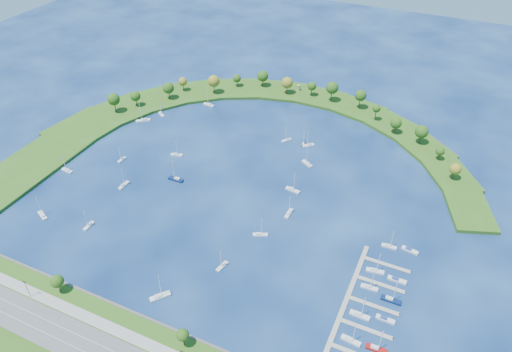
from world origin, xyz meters
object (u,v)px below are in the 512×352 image
at_px(moored_boat_7, 160,296).
at_px(docked_boat_8, 375,271).
at_px(moored_boat_14, 176,179).
at_px(moored_boat_13, 308,145).
at_px(moored_boat_1, 122,159).
at_px(docked_boat_6, 369,287).
at_px(moored_boat_16, 177,154).
at_px(docked_boat_2, 351,340).
at_px(moored_boat_3, 143,120).
at_px(moored_boat_10, 289,213).
at_px(moored_boat_8, 161,114).
at_px(moored_boat_11, 303,143).
at_px(moored_boat_0, 89,225).
at_px(moored_boat_17, 222,266).
at_px(docked_boat_11, 410,250).
at_px(harbor_tower, 299,88).
at_px(moored_boat_12, 209,104).
at_px(moored_boat_18, 307,163).
at_px(moored_boat_9, 124,185).
at_px(docked_boat_4, 360,315).
at_px(docked_boat_5, 385,319).
at_px(moored_boat_6, 42,215).
at_px(docked_boat_9, 397,280).
at_px(docked_boat_3, 376,348).
at_px(moored_boat_2, 287,140).
at_px(moored_boat_4, 260,234).
at_px(moored_boat_15, 293,190).
at_px(moored_boat_5, 67,170).
at_px(docked_boat_10, 389,246).
at_px(docked_boat_7, 391,299).
at_px(dock_system, 360,313).

height_order(moored_boat_7, docked_boat_8, moored_boat_7).
bearing_deg(moored_boat_14, moored_boat_13, -132.18).
bearing_deg(moored_boat_1, docked_boat_6, 83.27).
bearing_deg(moored_boat_16, docked_boat_2, -48.78).
height_order(moored_boat_1, moored_boat_3, moored_boat_3).
relative_size(moored_boat_10, moored_boat_13, 0.99).
relative_size(moored_boat_8, moored_boat_11, 1.09).
bearing_deg(moored_boat_0, moored_boat_16, 173.54).
height_order(moored_boat_17, docked_boat_11, moored_boat_17).
relative_size(harbor_tower, moored_boat_12, 0.34).
distance_m(moored_boat_18, docked_boat_11, 85.92).
height_order(moored_boat_7, moored_boat_9, moored_boat_7).
bearing_deg(docked_boat_4, docked_boat_6, 91.64).
xyz_separation_m(moored_boat_11, docked_boat_5, (79.57, -113.36, -0.25)).
distance_m(moored_boat_6, docked_boat_9, 185.84).
bearing_deg(docked_boat_3, moored_boat_2, 123.38).
xyz_separation_m(moored_boat_4, moored_boat_13, (-5.90, 88.57, 0.01)).
relative_size(moored_boat_4, moored_boat_13, 0.96).
height_order(moored_boat_14, docked_boat_6, moored_boat_14).
distance_m(moored_boat_6, moored_boat_15, 137.78).
bearing_deg(moored_boat_0, moored_boat_5, -127.81).
distance_m(moored_boat_3, moored_boat_14, 74.82).
relative_size(docked_boat_3, docked_boat_10, 1.19).
height_order(docked_boat_8, docked_boat_9, docked_boat_8).
distance_m(moored_boat_1, docked_boat_10, 168.14).
distance_m(moored_boat_12, docked_boat_8, 185.48).
height_order(moored_boat_10, moored_boat_12, moored_boat_12).
relative_size(moored_boat_8, docked_boat_7, 0.83).
xyz_separation_m(moored_boat_13, docked_boat_11, (77.77, -67.24, -0.28)).
distance_m(dock_system, docked_boat_6, 15.62).
relative_size(moored_boat_7, moored_boat_12, 1.09).
bearing_deg(moored_boat_7, docked_boat_3, -42.37).
bearing_deg(moored_boat_13, moored_boat_15, 56.96).
relative_size(moored_boat_3, docked_boat_9, 1.69).
bearing_deg(docked_boat_8, docked_boat_5, -75.44).
height_order(moored_boat_13, docked_boat_11, moored_boat_13).
distance_m(docked_boat_8, docked_boat_10, 19.12).
xyz_separation_m(docked_boat_8, docked_boat_10, (2.42, 18.96, -0.04)).
distance_m(moored_boat_1, moored_boat_7, 113.90).
height_order(moored_boat_2, moored_boat_14, moored_boat_14).
relative_size(moored_boat_1, docked_boat_6, 0.82).
bearing_deg(moored_boat_3, docked_boat_6, 117.62).
xyz_separation_m(moored_boat_12, docked_boat_9, (161.33, -108.96, -0.28)).
relative_size(moored_boat_4, moored_boat_15, 0.88).
bearing_deg(docked_boat_9, moored_boat_10, 161.58).
relative_size(harbor_tower, moored_boat_16, 0.39).
bearing_deg(moored_boat_2, moored_boat_11, 130.26).
bearing_deg(docked_boat_4, moored_boat_9, 170.03).
relative_size(moored_boat_9, docked_boat_7, 0.88).
bearing_deg(docked_boat_6, moored_boat_15, 135.57).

